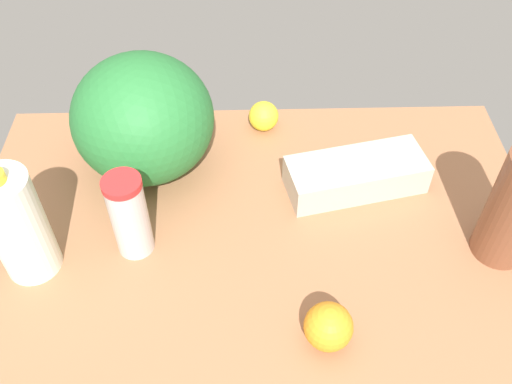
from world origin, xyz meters
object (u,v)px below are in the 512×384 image
watermelon (143,119)px  orange_beside_bowl (328,327)px  tumbler_cup (129,216)px  egg_carton (356,175)px  milk_jug (17,225)px  lemon_loose (264,116)px

watermelon → orange_beside_bowl: 58.50cm
tumbler_cup → watermelon: bearing=88.2°
egg_carton → orange_beside_bowl: (-10.37, -37.50, 0.74)cm
milk_jug → orange_beside_bowl: bearing=-17.8°
orange_beside_bowl → tumbler_cup: bearing=149.0°
watermelon → tumbler_cup: 23.98cm
tumbler_cup → lemon_loose: 45.61cm
orange_beside_bowl → egg_carton: bearing=74.5°
egg_carton → watermelon: bearing=157.9°
milk_jug → lemon_loose: bearing=40.6°
orange_beside_bowl → lemon_loose: orange_beside_bowl is taller
watermelon → milk_jug: watermelon is taller
egg_carton → lemon_loose: bearing=121.4°
tumbler_cup → egg_carton: bearing=18.5°
milk_jug → orange_beside_bowl: 59.25cm
egg_carton → lemon_loose: (-19.56, 20.50, 0.02)cm
egg_carton → lemon_loose: 28.34cm
orange_beside_bowl → lemon_loose: bearing=99.0°
milk_jug → orange_beside_bowl: (55.96, -17.93, -7.63)cm
egg_carton → milk_jug: milk_jug is taller
watermelon → orange_beside_bowl: watermelon is taller
watermelon → lemon_loose: size_ratio=4.18×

